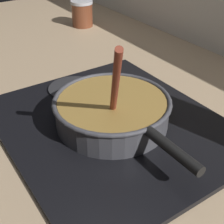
# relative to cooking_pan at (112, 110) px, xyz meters

# --- Properties ---
(ground) EXTENTS (2.40, 1.60, 0.04)m
(ground) POSITION_rel_cooking_pan_xyz_m (-0.09, -0.22, -0.07)
(ground) COLOR #9E8466
(hob_plate) EXTENTS (0.56, 0.48, 0.01)m
(hob_plate) POSITION_rel_cooking_pan_xyz_m (-0.00, 0.00, -0.04)
(hob_plate) COLOR black
(hob_plate) RESTS_ON ground
(burner_ring) EXTENTS (0.17, 0.17, 0.01)m
(burner_ring) POSITION_rel_cooking_pan_xyz_m (-0.00, 0.00, -0.03)
(burner_ring) COLOR #592D0C
(burner_ring) RESTS_ON hob_plate
(spare_burner) EXTENTS (0.14, 0.14, 0.01)m
(spare_burner) POSITION_rel_cooking_pan_xyz_m (-0.20, 0.00, -0.03)
(spare_burner) COLOR #262628
(spare_burner) RESTS_ON hob_plate
(cooking_pan) EXTENTS (0.41, 0.27, 0.25)m
(cooking_pan) POSITION_rel_cooking_pan_xyz_m (0.00, 0.00, 0.00)
(cooking_pan) COLOR #38383D
(cooking_pan) RESTS_ON hob_plate
(condiment_jar) EXTENTS (0.09, 0.09, 0.11)m
(condiment_jar) POSITION_rel_cooking_pan_xyz_m (-0.70, 0.31, 0.01)
(condiment_jar) COLOR brown
(condiment_jar) RESTS_ON ground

